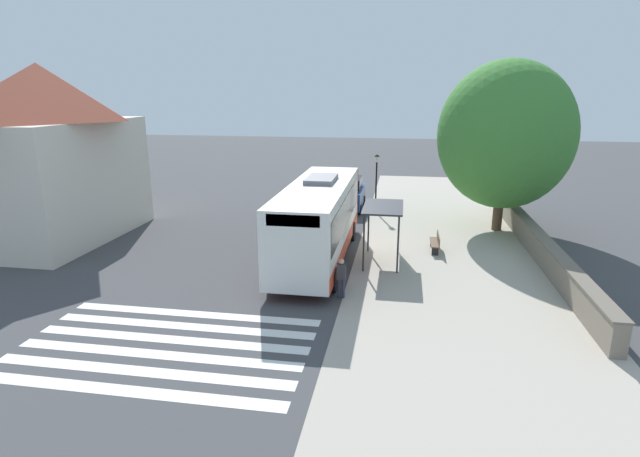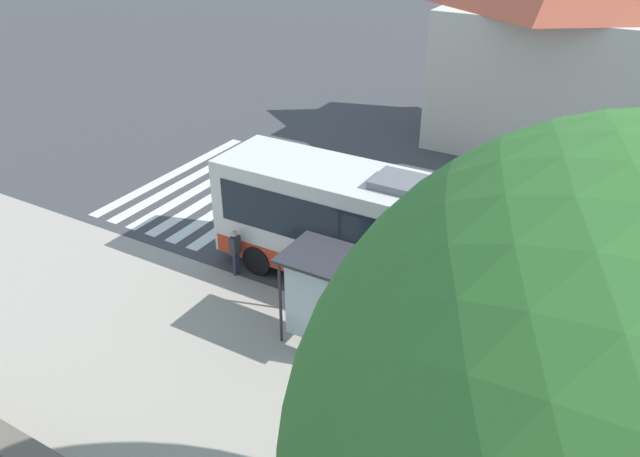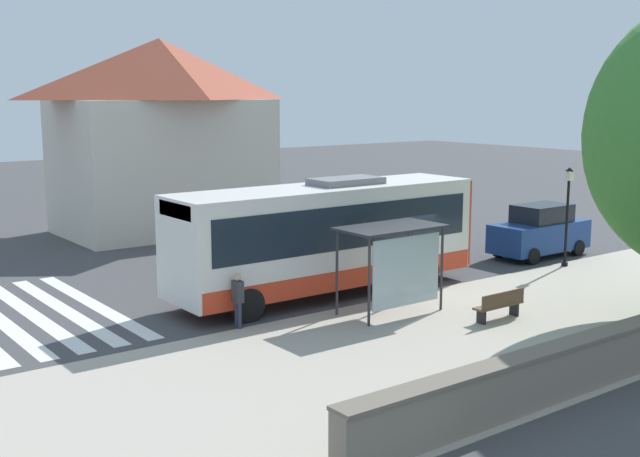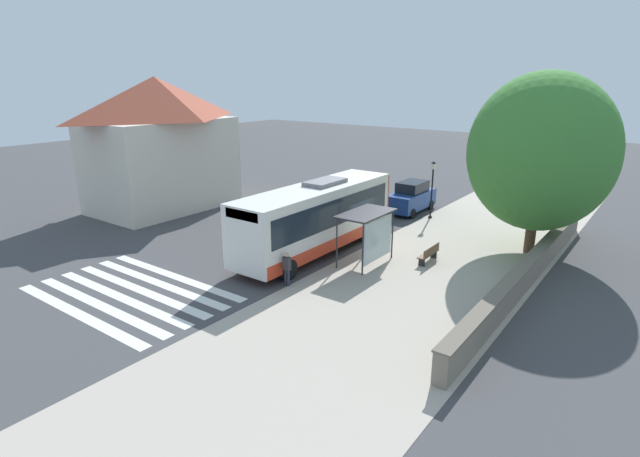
% 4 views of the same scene
% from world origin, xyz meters
% --- Properties ---
extents(ground_plane, '(120.00, 120.00, 0.00)m').
position_xyz_m(ground_plane, '(0.00, 0.00, 0.00)').
color(ground_plane, '#424244').
rests_on(ground_plane, ground).
extents(sidewalk_plaza, '(9.00, 44.00, 0.02)m').
position_xyz_m(sidewalk_plaza, '(-4.50, 0.00, 0.01)').
color(sidewalk_plaza, '#ADA393').
rests_on(sidewalk_plaza, ground).
extents(crosswalk_stripes, '(9.00, 5.25, 0.01)m').
position_xyz_m(crosswalk_stripes, '(5.00, 11.44, 0.00)').
color(crosswalk_stripes, silver).
rests_on(crosswalk_stripes, ground).
extents(stone_wall, '(0.60, 20.00, 1.21)m').
position_xyz_m(stone_wall, '(-8.55, 0.00, 0.61)').
color(stone_wall, slate).
rests_on(stone_wall, ground).
extents(background_building, '(6.69, 9.85, 9.00)m').
position_xyz_m(background_building, '(16.05, 1.22, 4.65)').
color(background_building, beige).
rests_on(background_building, ground).
extents(bus, '(2.74, 10.78, 3.79)m').
position_xyz_m(bus, '(1.68, 2.43, 1.95)').
color(bus, silver).
rests_on(bus, ground).
extents(bus_shelter, '(1.77, 3.17, 2.64)m').
position_xyz_m(bus_shelter, '(-1.43, 2.30, 2.19)').
color(bus_shelter, '#2D2D33').
rests_on(bus_shelter, ground).
extents(pedestrian, '(0.34, 0.22, 1.58)m').
position_xyz_m(pedestrian, '(0.06, 6.78, 0.92)').
color(pedestrian, '#2D3347').
rests_on(pedestrian, ground).
extents(bench, '(0.40, 1.78, 0.88)m').
position_xyz_m(bench, '(-3.82, 0.31, 0.48)').
color(bench, brown).
rests_on(bench, ground).
extents(street_lamp_near, '(0.28, 0.28, 3.78)m').
position_xyz_m(street_lamp_near, '(-0.41, -7.37, 2.26)').
color(street_lamp_near, black).
rests_on(street_lamp_near, ground).
extents(shade_tree, '(7.25, 7.25, 9.33)m').
position_xyz_m(shade_tree, '(-7.46, -4.26, 5.33)').
color(shade_tree, brown).
rests_on(shade_tree, ground).
extents(parked_car_behind_bus, '(1.89, 4.39, 2.11)m').
position_xyz_m(parked_car_behind_bus, '(1.38, -8.12, 1.01)').
color(parked_car_behind_bus, navy).
rests_on(parked_car_behind_bus, ground).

